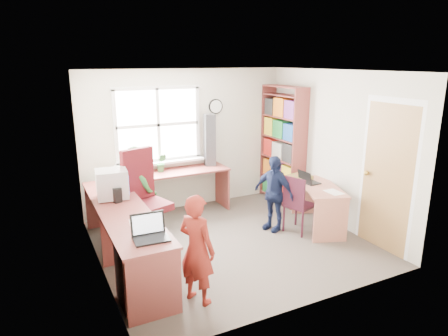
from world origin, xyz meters
name	(u,v)px	position (x,y,z in m)	size (l,w,h in m)	color
room	(230,159)	(0.01, 0.10, 1.22)	(3.64, 3.44, 2.44)	#463E37
l_desk	(147,239)	(-1.31, -0.28, 0.46)	(2.38, 2.95, 0.75)	brown
right_desk	(318,197)	(1.47, -0.08, 0.49)	(0.91, 1.28, 0.67)	tan
bookshelf	(283,148)	(1.65, 1.19, 1.00)	(0.30, 1.02, 2.10)	brown
swivel_chair	(145,203)	(-1.07, 0.61, 0.58)	(0.79, 0.79, 1.34)	black
wooden_chair	(297,202)	(1.04, -0.12, 0.48)	(0.49, 0.49, 0.89)	#3F1522
crt_monitor	(112,184)	(-1.52, 0.52, 0.95)	(0.43, 0.39, 0.39)	#B8B7BC
laptop_left	(150,233)	(-1.43, -0.89, 0.81)	(0.37, 0.32, 0.25)	black
laptop_right	(308,180)	(1.39, 0.11, 0.72)	(0.26, 0.31, 0.21)	black
speaker_a	(117,195)	(-1.50, 0.34, 0.85)	(0.12, 0.12, 0.20)	black
speaker_b	(113,185)	(-1.45, 0.85, 0.84)	(0.11, 0.11, 0.17)	black
cd_tower	(210,140)	(0.35, 1.51, 1.20)	(0.20, 0.19, 0.90)	black
game_box	(300,177)	(1.42, 0.34, 0.70)	(0.36, 0.36, 0.06)	red
paper_a	(140,224)	(-1.43, -0.51, 0.75)	(0.28, 0.36, 0.00)	white
paper_b	(334,192)	(1.46, -0.43, 0.67)	(0.20, 0.28, 0.00)	white
potted_plant	(162,163)	(-0.53, 1.48, 0.90)	(0.17, 0.14, 0.31)	#2E7439
person_red	(197,249)	(-0.99, -1.09, 0.61)	(0.44, 0.29, 1.22)	maroon
person_green	(138,191)	(-1.08, 0.94, 0.67)	(0.65, 0.51, 1.33)	#2A6A2C
person_navy	(274,193)	(0.79, 0.15, 0.58)	(0.68, 0.28, 1.17)	#121A3A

